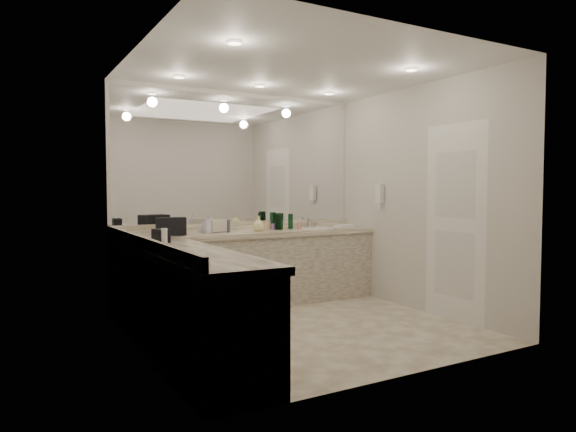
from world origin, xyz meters
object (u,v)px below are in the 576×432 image
wall_phone (379,193)px  hand_towel (344,226)px  sink (318,229)px  cream_cosmetic_case (216,226)px  soap_bottle_b (208,224)px  soap_bottle_c (258,223)px  black_toiletry_bag (171,227)px  soap_bottle_a (207,224)px

wall_phone → hand_towel: (-0.26, 0.40, -0.43)m
sink → wall_phone: (0.61, -0.50, 0.46)m
cream_cosmetic_case → soap_bottle_b: soap_bottle_b is taller
hand_towel → soap_bottle_c: (-1.22, 0.05, 0.07)m
sink → wall_phone: bearing=-39.6°
black_toiletry_bag → soap_bottle_b: soap_bottle_b is taller
sink → black_toiletry_bag: bearing=-178.3°
cream_cosmetic_case → soap_bottle_b: bearing=177.8°
black_toiletry_bag → soap_bottle_a: bearing=12.0°
wall_phone → hand_towel: wall_phone is taller
sink → soap_bottle_b: soap_bottle_b is taller
cream_cosmetic_case → soap_bottle_c: 0.51m
black_toiletry_bag → soap_bottle_c: 1.07m
black_toiletry_bag → hand_towel: black_toiletry_bag is taller
cream_cosmetic_case → soap_bottle_b: size_ratio=1.19×
wall_phone → soap_bottle_a: (-2.09, 0.54, -0.35)m
black_toiletry_bag → soap_bottle_c: black_toiletry_bag is taller
black_toiletry_bag → wall_phone: bearing=-9.8°
sink → black_toiletry_bag: size_ratio=1.35×
soap_bottle_a → soap_bottle_b: size_ratio=1.03×
cream_cosmetic_case → soap_bottle_a: (-0.12, -0.03, 0.03)m
wall_phone → cream_cosmetic_case: (-1.98, 0.57, -0.38)m
wall_phone → soap_bottle_a: 2.19m
sink → cream_cosmetic_case: (-1.37, 0.07, 0.07)m
sink → soap_bottle_c: soap_bottle_c is taller
hand_towel → sink: bearing=164.3°
hand_towel → soap_bottle_c: soap_bottle_c is taller
sink → wall_phone: wall_phone is taller
wall_phone → black_toiletry_bag: bearing=170.2°
black_toiletry_bag → cream_cosmetic_case: size_ratio=1.40×
wall_phone → hand_towel: bearing=122.6°
soap_bottle_b → soap_bottle_c: soap_bottle_b is taller
sink → cream_cosmetic_case: size_ratio=1.88×
cream_cosmetic_case → black_toiletry_bag: bearing=168.8°
wall_phone → black_toiletry_bag: wall_phone is taller
cream_cosmetic_case → soap_bottle_a: soap_bottle_a is taller
wall_phone → soap_bottle_c: bearing=163.0°
hand_towel → soap_bottle_b: (-1.84, 0.12, 0.08)m
cream_cosmetic_case → soap_bottle_b: 0.13m
hand_towel → soap_bottle_c: 1.23m
wall_phone → soap_bottle_a: size_ratio=1.19×
soap_bottle_a → wall_phone: bearing=-14.5°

